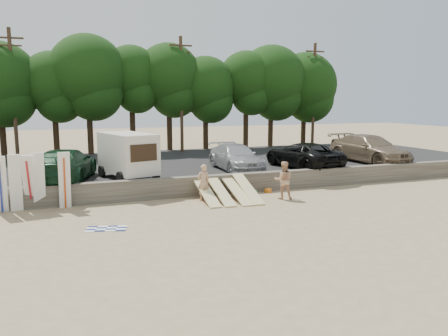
# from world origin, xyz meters

# --- Properties ---
(ground) EXTENTS (120.00, 120.00, 0.00)m
(ground) POSITION_xyz_m (0.00, 0.00, 0.00)
(ground) COLOR tan
(ground) RESTS_ON ground
(seawall) EXTENTS (44.00, 0.50, 1.00)m
(seawall) POSITION_xyz_m (0.00, 3.00, 0.50)
(seawall) COLOR #6B6356
(seawall) RESTS_ON ground
(parking_lot) EXTENTS (44.00, 14.50, 0.70)m
(parking_lot) POSITION_xyz_m (0.00, 10.50, 0.35)
(parking_lot) COLOR #282828
(parking_lot) RESTS_ON ground
(treeline) EXTENTS (33.38, 6.28, 9.03)m
(treeline) POSITION_xyz_m (0.48, 17.46, 6.40)
(treeline) COLOR #382616
(treeline) RESTS_ON parking_lot
(utility_poles) EXTENTS (25.80, 0.26, 9.00)m
(utility_poles) POSITION_xyz_m (2.00, 16.00, 5.43)
(utility_poles) COLOR #473321
(utility_poles) RESTS_ON parking_lot
(box_trailer) EXTENTS (2.93, 4.12, 2.39)m
(box_trailer) POSITION_xyz_m (-3.75, 5.23, 2.04)
(box_trailer) COLOR beige
(box_trailer) RESTS_ON parking_lot
(car_1) EXTENTS (3.64, 6.12, 1.66)m
(car_1) POSITION_xyz_m (-6.87, 5.53, 1.53)
(car_1) COLOR #13341D
(car_1) RESTS_ON parking_lot
(car_2) EXTENTS (2.11, 5.18, 1.50)m
(car_2) POSITION_xyz_m (2.66, 6.01, 1.45)
(car_2) COLOR #A2A3A8
(car_2) RESTS_ON parking_lot
(car_3) EXTENTS (3.25, 5.83, 1.54)m
(car_3) POSITION_xyz_m (6.85, 5.44, 1.47)
(car_3) COLOR black
(car_3) RESTS_ON parking_lot
(car_4) EXTENTS (3.11, 6.43, 1.80)m
(car_4) POSITION_xyz_m (12.24, 5.96, 1.60)
(car_4) COLOR #77624B
(car_4) RESTS_ON parking_lot
(surfboard_upright_0) EXTENTS (0.60, 0.85, 2.51)m
(surfboard_upright_0) POSITION_xyz_m (-9.47, 2.38, 1.26)
(surfboard_upright_0) COLOR white
(surfboard_upright_0) RESTS_ON ground
(surfboard_upright_1) EXTENTS (0.58, 0.70, 2.55)m
(surfboard_upright_1) POSITION_xyz_m (-8.90, 2.46, 1.27)
(surfboard_upright_1) COLOR white
(surfboard_upright_1) RESTS_ON ground
(surfboard_upright_2) EXTENTS (0.57, 0.90, 2.49)m
(surfboard_upright_2) POSITION_xyz_m (-8.37, 2.58, 1.25)
(surfboard_upright_2) COLOR white
(surfboard_upright_2) RESTS_ON ground
(surfboard_upright_3) EXTENTS (0.56, 0.62, 2.56)m
(surfboard_upright_3) POSITION_xyz_m (-7.98, 2.61, 1.28)
(surfboard_upright_3) COLOR white
(surfboard_upright_3) RESTS_ON ground
(surfboard_upright_4) EXTENTS (0.54, 0.55, 2.57)m
(surfboard_upright_4) POSITION_xyz_m (-6.92, 2.39, 1.29)
(surfboard_upright_4) COLOR white
(surfboard_upright_4) RESTS_ON ground
(surfboard_low_0) EXTENTS (0.56, 2.89, 0.93)m
(surfboard_low_0) POSITION_xyz_m (-0.62, 1.56, 0.47)
(surfboard_low_0) COLOR beige
(surfboard_low_0) RESTS_ON ground
(surfboard_low_1) EXTENTS (0.56, 2.88, 0.97)m
(surfboard_low_1) POSITION_xyz_m (0.07, 1.48, 0.49)
(surfboard_low_1) COLOR beige
(surfboard_low_1) RESTS_ON ground
(surfboard_low_2) EXTENTS (0.56, 2.90, 0.89)m
(surfboard_low_2) POSITION_xyz_m (0.87, 1.39, 0.45)
(surfboard_low_2) COLOR beige
(surfboard_low_2) RESTS_ON ground
(surfboard_low_3) EXTENTS (0.56, 2.86, 1.05)m
(surfboard_low_3) POSITION_xyz_m (1.44, 1.35, 0.53)
(surfboard_low_3) COLOR beige
(surfboard_low_3) RESTS_ON ground
(beachgoer_a) EXTENTS (0.68, 0.48, 1.75)m
(beachgoer_a) POSITION_xyz_m (-0.66, 1.89, 0.88)
(beachgoer_a) COLOR tan
(beachgoer_a) RESTS_ON ground
(beachgoer_b) EXTENTS (1.09, 0.98, 1.86)m
(beachgoer_b) POSITION_xyz_m (3.10, 0.83, 0.93)
(beachgoer_b) COLOR tan
(beachgoer_b) RESTS_ON ground
(cooler) EXTENTS (0.41, 0.34, 0.32)m
(cooler) POSITION_xyz_m (1.88, 1.82, 0.16)
(cooler) COLOR #227E48
(cooler) RESTS_ON ground
(gear_bag) EXTENTS (0.38, 0.35, 0.22)m
(gear_bag) POSITION_xyz_m (3.05, 2.40, 0.11)
(gear_bag) COLOR orange
(gear_bag) RESTS_ON ground
(beach_towel) EXTENTS (1.85, 1.85, 0.00)m
(beach_towel) POSITION_xyz_m (-5.53, -1.40, 0.01)
(beach_towel) COLOR white
(beach_towel) RESTS_ON ground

